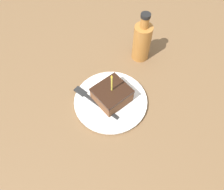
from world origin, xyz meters
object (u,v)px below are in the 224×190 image
at_px(cake_slice, 113,95).
at_px(fork, 93,100).
at_px(plate, 112,100).
at_px(bottle, 142,41).

relative_size(cake_slice, fork, 0.68).
xyz_separation_m(plate, cake_slice, (-0.00, -0.00, 0.04)).
bearing_deg(fork, cake_slice, -125.95).
height_order(cake_slice, bottle, bottle).
bearing_deg(cake_slice, bottle, -66.66).
bearing_deg(bottle, plate, 112.78).
bearing_deg(cake_slice, plate, 17.73).
height_order(plate, fork, fork).
bearing_deg(plate, bottle, -67.22).
relative_size(cake_slice, bottle, 0.66).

